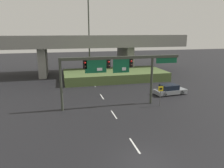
# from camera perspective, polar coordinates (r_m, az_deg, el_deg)

# --- Properties ---
(ground_plane) EXTENTS (160.00, 160.00, 0.00)m
(ground_plane) POSITION_cam_1_polar(r_m,az_deg,el_deg) (15.98, 8.62, -19.29)
(ground_plane) COLOR black
(lane_markings) EXTENTS (0.14, 28.89, 0.01)m
(lane_markings) POSITION_cam_1_polar(r_m,az_deg,el_deg) (29.51, -2.64, -3.32)
(lane_markings) COLOR silver
(lane_markings) RESTS_ON ground
(signal_gantry) EXTENTS (13.97, 0.44, 5.87)m
(signal_gantry) POSITION_cam_1_polar(r_m,az_deg,el_deg) (24.74, 1.16, 4.58)
(signal_gantry) COLOR #383D33
(signal_gantry) RESTS_ON ground
(speed_limit_sign) EXTENTS (0.60, 0.11, 2.50)m
(speed_limit_sign) POSITION_cam_1_polar(r_m,az_deg,el_deg) (25.93, 12.55, -2.33)
(speed_limit_sign) COLOR #4C4C4C
(speed_limit_sign) RESTS_ON ground
(highway_light_pole_near) EXTENTS (0.70, 0.36, 16.99)m
(highway_light_pole_near) POSITION_cam_1_polar(r_m,az_deg,el_deg) (40.75, -6.06, 13.99)
(highway_light_pole_near) COLOR #383D33
(highway_light_pole_near) RESTS_ON ground
(overpass_bridge) EXTENTS (39.83, 9.95, 7.84)m
(overpass_bridge) POSITION_cam_1_polar(r_m,az_deg,el_deg) (45.28, -6.94, 9.85)
(overpass_bridge) COLOR gray
(overpass_bridge) RESTS_ON ground
(grass_embankment) EXTENTS (18.19, 8.56, 1.53)m
(grass_embankment) POSITION_cam_1_polar(r_m,az_deg,el_deg) (39.96, 0.70, 2.37)
(grass_embankment) COLOR #4C6033
(grass_embankment) RESTS_ON ground
(parked_sedan_near_right) EXTENTS (4.60, 2.28, 1.40)m
(parked_sedan_near_right) POSITION_cam_1_polar(r_m,az_deg,el_deg) (31.44, 14.83, -1.48)
(parked_sedan_near_right) COLOR gray
(parked_sedan_near_right) RESTS_ON ground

